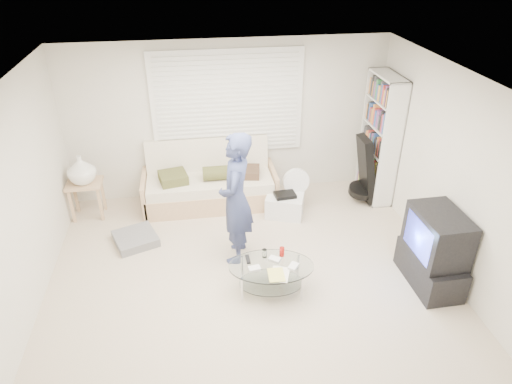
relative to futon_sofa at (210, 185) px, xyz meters
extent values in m
plane|color=#BCAA92|center=(0.36, -1.87, -0.33)|extent=(5.00, 5.00, 0.00)
cube|color=beige|center=(0.36, 0.38, 0.92)|extent=(5.00, 0.02, 2.50)
cube|color=beige|center=(0.36, -4.12, 0.92)|extent=(5.00, 0.02, 2.50)
cube|color=beige|center=(-2.14, -1.87, 0.92)|extent=(0.02, 4.50, 2.50)
cube|color=beige|center=(2.86, -1.87, 0.92)|extent=(0.02, 4.50, 2.50)
cube|color=white|center=(0.36, -1.87, 2.17)|extent=(5.00, 4.50, 0.02)
cube|color=white|center=(0.36, 0.35, 1.22)|extent=(2.32, 0.06, 1.62)
cube|color=black|center=(0.36, 0.33, 1.22)|extent=(2.20, 0.01, 1.50)
cube|color=silver|center=(0.36, 0.31, 1.22)|extent=(2.16, 0.04, 1.50)
cube|color=silver|center=(0.36, 0.33, 1.22)|extent=(2.32, 0.08, 1.62)
cube|color=tan|center=(0.00, -0.04, -0.17)|extent=(2.01, 0.81, 0.32)
cube|color=beige|center=(0.00, -0.06, 0.07)|extent=(1.93, 0.75, 0.16)
cube|color=beige|center=(0.00, 0.28, 0.37)|extent=(1.93, 0.22, 0.62)
cube|color=tan|center=(-1.01, -0.04, -0.05)|extent=(0.06, 0.81, 0.56)
cube|color=tan|center=(1.01, -0.04, -0.05)|extent=(0.06, 0.81, 0.56)
cube|color=#434924|center=(-0.55, -0.09, 0.22)|extent=(0.48, 0.48, 0.14)
cylinder|color=#434924|center=(0.15, -0.12, 0.26)|extent=(0.50, 0.22, 0.22)
cube|color=#3F301F|center=(0.60, -0.06, 0.21)|extent=(0.42, 0.42, 0.12)
cube|color=slate|center=(-1.12, -0.92, -0.27)|extent=(0.71, 0.71, 0.12)
cube|color=tan|center=(-1.86, -0.10, 0.23)|extent=(0.51, 0.41, 0.04)
cube|color=tan|center=(-2.07, -0.25, -0.06)|extent=(0.04, 0.04, 0.55)
cube|color=tan|center=(-1.66, -0.25, -0.06)|extent=(0.04, 0.04, 0.55)
cube|color=tan|center=(-2.07, 0.05, -0.06)|extent=(0.04, 0.04, 0.55)
cube|color=tan|center=(-1.66, 0.05, -0.06)|extent=(0.04, 0.04, 0.55)
imported|color=white|center=(-1.86, -0.10, 0.47)|extent=(0.41, 0.41, 0.43)
cube|color=white|center=(2.69, -0.15, 0.67)|extent=(0.32, 0.85, 2.02)
cube|color=black|center=(2.44, -0.34, 0.24)|extent=(0.33, 0.40, 1.11)
cylinder|color=black|center=(2.40, -0.34, -0.12)|extent=(0.40, 0.41, 0.18)
cylinder|color=white|center=(1.31, -0.35, -0.32)|extent=(0.28, 0.28, 0.03)
cylinder|color=white|center=(1.31, -0.35, -0.14)|extent=(0.04, 0.04, 0.36)
cylinder|color=white|center=(1.31, -0.35, 0.15)|extent=(0.41, 0.14, 0.42)
cylinder|color=white|center=(1.31, -0.35, 0.15)|extent=(0.11, 0.07, 0.11)
cube|color=white|center=(1.10, -0.55, -0.17)|extent=(0.65, 0.55, 0.33)
cube|color=black|center=(1.10, -0.55, 0.03)|extent=(0.33, 0.25, 0.06)
cube|color=black|center=(2.56, -2.34, -0.13)|extent=(0.51, 0.93, 0.41)
cube|color=black|center=(2.56, -2.34, 0.37)|extent=(0.52, 0.78, 0.59)
cube|color=#505BFB|center=(2.31, -2.34, 0.37)|extent=(0.03, 0.59, 0.45)
ellipsoid|color=silver|center=(0.59, -2.19, 0.04)|extent=(1.09, 0.77, 0.02)
ellipsoid|color=silver|center=(0.59, -2.19, -0.22)|extent=(0.83, 0.59, 0.01)
cylinder|color=silver|center=(0.21, -2.34, -0.16)|extent=(0.03, 0.03, 0.35)
cylinder|color=silver|center=(0.91, -2.43, -0.16)|extent=(0.03, 0.03, 0.35)
cylinder|color=silver|center=(0.26, -1.94, -0.16)|extent=(0.03, 0.03, 0.35)
cylinder|color=silver|center=(0.96, -2.03, -0.16)|extent=(0.03, 0.03, 0.35)
cube|color=white|center=(0.38, -2.23, 0.06)|extent=(0.15, 0.11, 0.04)
cube|color=white|center=(0.64, -2.10, 0.06)|extent=(0.17, 0.16, 0.04)
cube|color=white|center=(0.84, -2.26, 0.06)|extent=(0.16, 0.17, 0.04)
cylinder|color=silver|center=(0.53, -2.01, 0.10)|extent=(0.06, 0.06, 0.11)
cylinder|color=red|center=(0.75, -2.02, 0.11)|extent=(0.06, 0.06, 0.12)
cube|color=black|center=(0.33, -2.04, 0.06)|extent=(0.05, 0.16, 0.02)
cube|color=white|center=(0.66, -2.36, 0.05)|extent=(0.28, 0.33, 0.01)
cube|color=#DED35E|center=(0.61, -2.37, 0.06)|extent=(0.19, 0.26, 0.01)
imported|color=navy|center=(0.26, -1.45, 0.56)|extent=(0.57, 0.73, 1.78)
camera|label=1|loc=(-0.25, -6.36, 3.50)|focal=32.00mm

